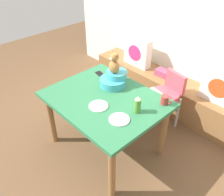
% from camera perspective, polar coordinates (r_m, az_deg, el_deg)
% --- Properties ---
extents(ground_plane, '(8.00, 8.00, 0.00)m').
position_cam_1_polar(ground_plane, '(3.06, -1.38, -11.30)').
color(ground_plane, brown).
extents(back_wall, '(4.40, 0.10, 2.60)m').
position_cam_1_polar(back_wall, '(3.42, 18.36, 18.09)').
color(back_wall, silver).
rests_on(back_wall, ground_plane).
extents(window_bench, '(2.60, 0.44, 0.46)m').
position_cam_1_polar(window_bench, '(3.66, 13.09, 1.34)').
color(window_bench, olive).
rests_on(window_bench, ground_plane).
extents(pillow_floral_left, '(0.44, 0.15, 0.44)m').
position_cam_1_polar(pillow_floral_left, '(3.74, 6.08, 10.86)').
color(pillow_floral_left, white).
rests_on(pillow_floral_left, window_bench).
extents(pillow_floral_right, '(0.44, 0.15, 0.44)m').
position_cam_1_polar(pillow_floral_right, '(3.15, 24.35, 2.60)').
color(pillow_floral_right, white).
rests_on(pillow_floral_right, window_bench).
extents(book_stack, '(0.20, 0.14, 0.09)m').
position_cam_1_polar(book_stack, '(3.58, 11.90, 5.87)').
color(book_stack, '#994062').
rests_on(book_stack, window_bench).
extents(dining_table, '(1.24, 0.98, 0.74)m').
position_cam_1_polar(dining_table, '(2.63, -1.58, -1.79)').
color(dining_table, '#2D7247').
rests_on(dining_table, ground_plane).
extents(highchair, '(0.38, 0.50, 0.79)m').
position_cam_1_polar(highchair, '(3.08, 12.73, 0.81)').
color(highchair, '#D84C59').
rests_on(highchair, ground_plane).
extents(infant_seat_teal, '(0.30, 0.33, 0.16)m').
position_cam_1_polar(infant_seat_teal, '(2.75, 0.51, 4.44)').
color(infant_seat_teal, teal).
rests_on(infant_seat_teal, dining_table).
extents(teddy_bear, '(0.13, 0.12, 0.25)m').
position_cam_1_polar(teddy_bear, '(2.65, 0.53, 8.25)').
color(teddy_bear, '#AA6E3A').
rests_on(teddy_bear, infant_seat_teal).
extents(ketchup_bottle, '(0.07, 0.07, 0.18)m').
position_cam_1_polar(ketchup_bottle, '(2.34, 6.04, -1.60)').
color(ketchup_bottle, '#4C8C33').
rests_on(ketchup_bottle, dining_table).
extents(coffee_mug, '(0.12, 0.08, 0.09)m').
position_cam_1_polar(coffee_mug, '(2.52, 12.40, -0.47)').
color(coffee_mug, '#9E332D').
rests_on(coffee_mug, dining_table).
extents(dinner_plate_near, '(0.20, 0.20, 0.01)m').
position_cam_1_polar(dinner_plate_near, '(2.29, 1.73, -5.08)').
color(dinner_plate_near, white).
rests_on(dinner_plate_near, dining_table).
extents(dinner_plate_far, '(0.20, 0.20, 0.01)m').
position_cam_1_polar(dinner_plate_far, '(2.45, -3.21, -1.90)').
color(dinner_plate_far, white).
rests_on(dinner_plate_far, dining_table).
extents(cell_phone, '(0.16, 0.10, 0.01)m').
position_cam_1_polar(cell_phone, '(2.99, -2.81, 5.69)').
color(cell_phone, black).
rests_on(cell_phone, dining_table).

